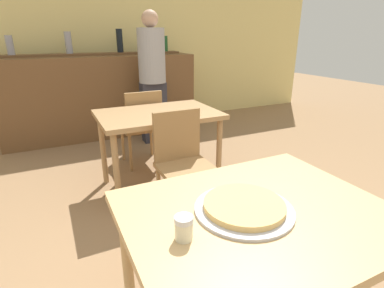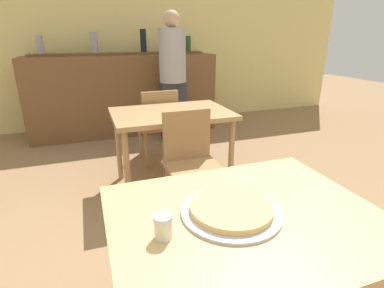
# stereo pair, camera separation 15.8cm
# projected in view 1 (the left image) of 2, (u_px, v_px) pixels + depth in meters

# --- Properties ---
(wall_back) EXTENTS (8.00, 0.05, 2.80)m
(wall_back) POSITION_uv_depth(u_px,v_px,m) (90.00, 33.00, 4.35)
(wall_back) COLOR #EAD684
(wall_back) RESTS_ON ground_plane
(dining_table_near) EXTENTS (1.04, 0.83, 0.73)m
(dining_table_near) POSITION_uv_depth(u_px,v_px,m) (258.00, 228.00, 1.20)
(dining_table_near) COLOR tan
(dining_table_near) RESTS_ON ground_plane
(dining_table_far) EXTENTS (1.05, 0.72, 0.73)m
(dining_table_far) POSITION_uv_depth(u_px,v_px,m) (158.00, 122.00, 2.68)
(dining_table_far) COLOR #A87F51
(dining_table_far) RESTS_ON ground_plane
(bar_counter) EXTENTS (2.60, 0.56, 1.11)m
(bar_counter) POSITION_uv_depth(u_px,v_px,m) (102.00, 97.00, 4.21)
(bar_counter) COLOR brown
(bar_counter) RESTS_ON ground_plane
(bar_back_shelf) EXTENTS (2.39, 0.24, 0.34)m
(bar_back_shelf) POSITION_uv_depth(u_px,v_px,m) (96.00, 51.00, 4.12)
(bar_back_shelf) COLOR brown
(bar_back_shelf) RESTS_ON bar_counter
(chair_far_side_front) EXTENTS (0.40, 0.40, 0.84)m
(chair_far_side_front) POSITION_uv_depth(u_px,v_px,m) (183.00, 158.00, 2.29)
(chair_far_side_front) COLOR olive
(chair_far_side_front) RESTS_ON ground_plane
(chair_far_side_back) EXTENTS (0.40, 0.40, 0.84)m
(chair_far_side_back) POSITION_uv_depth(u_px,v_px,m) (142.00, 123.00, 3.19)
(chair_far_side_back) COLOR olive
(chair_far_side_back) RESTS_ON ground_plane
(pizza_tray) EXTENTS (0.39, 0.39, 0.04)m
(pizza_tray) POSITION_uv_depth(u_px,v_px,m) (244.00, 207.00, 1.16)
(pizza_tray) COLOR #B7B7BC
(pizza_tray) RESTS_ON dining_table_near
(cheese_shaker) EXTENTS (0.06, 0.06, 0.09)m
(cheese_shaker) POSITION_uv_depth(u_px,v_px,m) (184.00, 228.00, 0.99)
(cheese_shaker) COLOR beige
(cheese_shaker) RESTS_ON dining_table_near
(person_standing) EXTENTS (0.34, 0.34, 1.66)m
(person_standing) POSITION_uv_depth(u_px,v_px,m) (152.00, 74.00, 3.83)
(person_standing) COLOR #2D2D38
(person_standing) RESTS_ON ground_plane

